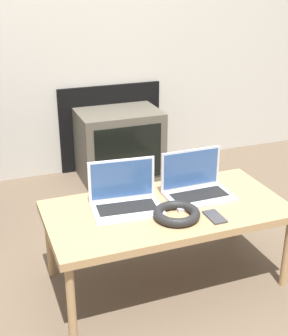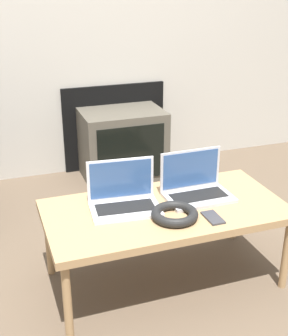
% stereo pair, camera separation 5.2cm
% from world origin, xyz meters
% --- Properties ---
extents(ground_plane, '(14.00, 14.00, 0.00)m').
position_xyz_m(ground_plane, '(0.00, 0.00, 0.00)').
color(ground_plane, brown).
extents(table, '(1.11, 0.56, 0.40)m').
position_xyz_m(table, '(0.00, 0.23, 0.37)').
color(table, '#9E7A51').
rests_on(table, ground_plane).
extents(laptop_left, '(0.33, 0.24, 0.21)m').
position_xyz_m(laptop_left, '(-0.18, 0.30, 0.45)').
color(laptop_left, silver).
rests_on(laptop_left, table).
extents(laptop_right, '(0.32, 0.21, 0.21)m').
position_xyz_m(laptop_right, '(0.18, 0.30, 0.45)').
color(laptop_right, '#B2B2B7').
rests_on(laptop_right, table).
extents(headphones, '(0.21, 0.21, 0.04)m').
position_xyz_m(headphones, '(-0.00, 0.12, 0.42)').
color(headphones, black).
rests_on(headphones, table).
extents(phone, '(0.06, 0.12, 0.01)m').
position_xyz_m(phone, '(0.16, 0.07, 0.40)').
color(phone, '#333338').
rests_on(phone, table).
extents(tv, '(0.58, 0.41, 0.50)m').
position_xyz_m(tv, '(0.18, 1.51, 0.25)').
color(tv, '#4C473D').
rests_on(tv, ground_plane).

